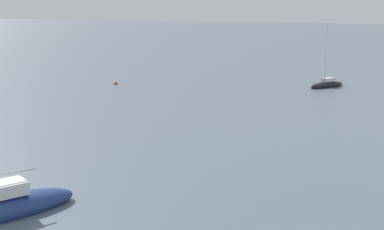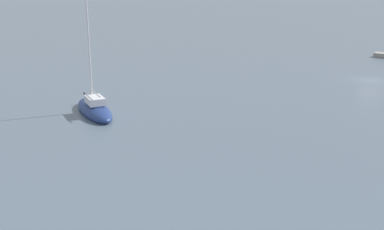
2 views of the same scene
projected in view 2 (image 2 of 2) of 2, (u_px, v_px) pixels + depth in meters
The scene contains 2 objects.
ground_plane at pixel (370, 80), 60.19m from camera, with size 500.00×500.00×0.00m, color slate.
sailboat_navy_mid at pixel (95, 109), 45.44m from camera, with size 8.73×6.34×12.55m.
Camera 2 is at (-15.91, 61.18, 12.53)m, focal length 44.56 mm.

